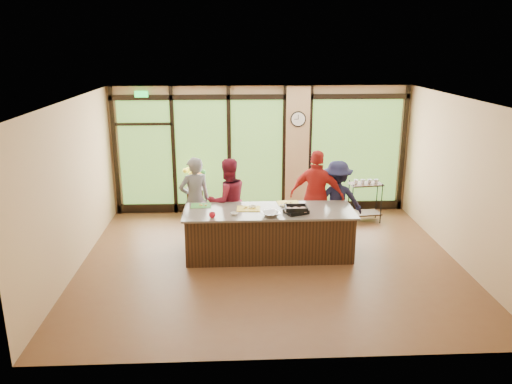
{
  "coord_description": "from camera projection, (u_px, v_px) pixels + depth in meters",
  "views": [
    {
      "loc": [
        -0.68,
        -8.55,
        3.94
      ],
      "look_at": [
        -0.24,
        0.4,
        1.25
      ],
      "focal_mm": 35.0,
      "sensor_mm": 36.0,
      "label": 1
    }
  ],
  "objects": [
    {
      "name": "countertop",
      "position": [
        269.0,
        211.0,
        9.37
      ],
      "size": [
        3.2,
        1.1,
        0.04
      ],
      "primitive_type": "cube",
      "color": "slate",
      "rests_on": "island_base"
    },
    {
      "name": "cutting_board_left",
      "position": [
        201.0,
        206.0,
        9.61
      ],
      "size": [
        0.39,
        0.29,
        0.01
      ],
      "primitive_type": "cube",
      "rotation": [
        0.0,
        0.0,
        0.01
      ],
      "color": "green",
      "rests_on": "countertop"
    },
    {
      "name": "cutting_board_right",
      "position": [
        288.0,
        203.0,
        9.76
      ],
      "size": [
        0.44,
        0.34,
        0.01
      ],
      "primitive_type": "cube",
      "rotation": [
        0.0,
        0.0,
        0.07
      ],
      "color": "gold",
      "rests_on": "countertop"
    },
    {
      "name": "ceiling",
      "position": [
        271.0,
        100.0,
        8.48
      ],
      "size": [
        7.0,
        7.0,
        0.0
      ],
      "primitive_type": "plane",
      "rotation": [
        3.14,
        0.0,
        0.0
      ],
      "color": "white",
      "rests_on": "back_wall"
    },
    {
      "name": "right_wall",
      "position": [
        462.0,
        182.0,
        9.07
      ],
      "size": [
        0.0,
        6.0,
        6.0
      ],
      "primitive_type": "plane",
      "rotation": [
        1.57,
        0.0,
        -1.57
      ],
      "color": "tan",
      "rests_on": "floor"
    },
    {
      "name": "flower_stand",
      "position": [
        195.0,
        203.0,
        11.56
      ],
      "size": [
        0.39,
        0.39,
        0.73
      ],
      "primitive_type": "cube",
      "rotation": [
        0.0,
        0.0,
        0.06
      ],
      "color": "#311D10",
      "rests_on": "floor"
    },
    {
      "name": "island_base",
      "position": [
        269.0,
        234.0,
        9.5
      ],
      "size": [
        3.1,
        1.0,
        0.88
      ],
      "primitive_type": "cube",
      "color": "#311D10",
      "rests_on": "floor"
    },
    {
      "name": "left_wall",
      "position": [
        72.0,
        187.0,
        8.75
      ],
      "size": [
        0.0,
        6.0,
        6.0
      ],
      "primitive_type": "plane",
      "rotation": [
        1.57,
        0.0,
        1.57
      ],
      "color": "tan",
      "rests_on": "floor"
    },
    {
      "name": "floor",
      "position": [
        270.0,
        262.0,
        9.34
      ],
      "size": [
        7.0,
        7.0,
        0.0
      ],
      "primitive_type": "plane",
      "color": "brown",
      "rests_on": "ground"
    },
    {
      "name": "cook_midright",
      "position": [
        317.0,
        196.0,
        10.12
      ],
      "size": [
        1.2,
        0.83,
        1.89
      ],
      "primitive_type": "imported",
      "rotation": [
        0.0,
        0.0,
        2.78
      ],
      "color": "#AE201A",
      "rests_on": "floor"
    },
    {
      "name": "bar_cart",
      "position": [
        365.0,
        196.0,
        11.33
      ],
      "size": [
        0.77,
        0.5,
        0.99
      ],
      "rotation": [
        0.0,
        0.0,
        0.12
      ],
      "color": "#311D10",
      "rests_on": "floor"
    },
    {
      "name": "flower_vase",
      "position": [
        194.0,
        182.0,
        11.41
      ],
      "size": [
        0.36,
        0.36,
        0.3
      ],
      "primitive_type": "imported",
      "rotation": [
        0.0,
        0.0,
        -0.31
      ],
      "color": "olive",
      "rests_on": "flower_stand"
    },
    {
      "name": "cook_midleft",
      "position": [
        228.0,
        201.0,
        10.07
      ],
      "size": [
        1.03,
        0.92,
        1.75
      ],
      "primitive_type": "imported",
      "rotation": [
        0.0,
        0.0,
        3.51
      ],
      "color": "maroon",
      "rests_on": "floor"
    },
    {
      "name": "prep_bowl_mid",
      "position": [
        234.0,
        214.0,
        9.09
      ],
      "size": [
        0.15,
        0.15,
        0.04
      ],
      "primitive_type": "imported",
      "rotation": [
        0.0,
        0.0,
        -0.08
      ],
      "color": "white",
      "rests_on": "countertop"
    },
    {
      "name": "prep_bowl_near",
      "position": [
        253.0,
        207.0,
        9.47
      ],
      "size": [
        0.16,
        0.16,
        0.04
      ],
      "primitive_type": "imported",
      "rotation": [
        0.0,
        0.0,
        0.22
      ],
      "color": "white",
      "rests_on": "countertop"
    },
    {
      "name": "cutting_board_center",
      "position": [
        249.0,
        209.0,
        9.42
      ],
      "size": [
        0.46,
        0.36,
        0.01
      ],
      "primitive_type": "cube",
      "rotation": [
        0.0,
        0.0,
        -0.07
      ],
      "color": "gold",
      "rests_on": "countertop"
    },
    {
      "name": "roasting_pan",
      "position": [
        296.0,
        211.0,
        9.18
      ],
      "size": [
        0.49,
        0.45,
        0.07
      ],
      "primitive_type": "cube",
      "rotation": [
        0.0,
        0.0,
        0.41
      ],
      "color": "black",
      "rests_on": "countertop"
    },
    {
      "name": "window_wall",
      "position": [
        268.0,
        155.0,
        11.78
      ],
      "size": [
        6.9,
        0.12,
        3.0
      ],
      "color": "tan",
      "rests_on": "floor"
    },
    {
      "name": "prep_bowl_far",
      "position": [
        283.0,
        206.0,
        9.56
      ],
      "size": [
        0.16,
        0.16,
        0.03
      ],
      "primitive_type": "imported",
      "rotation": [
        0.0,
        0.0,
        0.41
      ],
      "color": "white",
      "rests_on": "countertop"
    },
    {
      "name": "wall_clock",
      "position": [
        298.0,
        119.0,
        11.48
      ],
      "size": [
        0.36,
        0.04,
        0.36
      ],
      "color": "black",
      "rests_on": "window_wall"
    },
    {
      "name": "back_wall",
      "position": [
        261.0,
        150.0,
        11.78
      ],
      "size": [
        7.0,
        0.0,
        7.0
      ],
      "primitive_type": "plane",
      "rotation": [
        1.57,
        0.0,
        0.0
      ],
      "color": "tan",
      "rests_on": "floor"
    },
    {
      "name": "cook_right",
      "position": [
        337.0,
        200.0,
        10.23
      ],
      "size": [
        1.09,
        0.64,
        1.66
      ],
      "primitive_type": "imported",
      "rotation": [
        0.0,
        0.0,
        3.12
      ],
      "color": "#181935",
      "rests_on": "floor"
    },
    {
      "name": "cook_left",
      "position": [
        195.0,
        200.0,
        10.1
      ],
      "size": [
        0.76,
        0.63,
        1.77
      ],
      "primitive_type": "imported",
      "rotation": [
        0.0,
        0.0,
        3.52
      ],
      "color": "slate",
      "rests_on": "floor"
    },
    {
      "name": "mixing_bowl",
      "position": [
        271.0,
        214.0,
        9.03
      ],
      "size": [
        0.41,
        0.41,
        0.08
      ],
      "primitive_type": "imported",
      "rotation": [
        0.0,
        0.0,
        0.36
      ],
      "color": "silver",
      "rests_on": "countertop"
    },
    {
      "name": "red_ramekin",
      "position": [
        212.0,
        215.0,
        8.95
      ],
      "size": [
        0.15,
        0.15,
        0.09
      ],
      "primitive_type": "imported",
      "rotation": [
        0.0,
        0.0,
        -0.28
      ],
      "color": "red",
      "rests_on": "countertop"
    }
  ]
}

